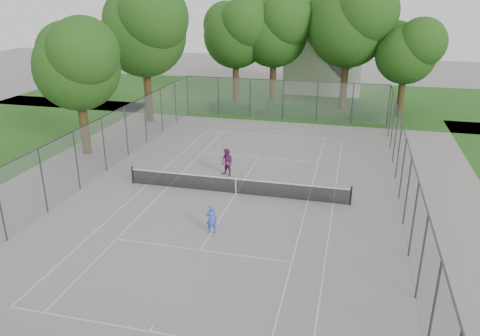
% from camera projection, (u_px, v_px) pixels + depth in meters
% --- Properties ---
extents(ground, '(120.00, 120.00, 0.00)m').
position_uv_depth(ground, '(236.00, 194.00, 26.70)').
color(ground, slate).
rests_on(ground, ground).
extents(grass_far, '(60.00, 20.00, 0.00)m').
position_uv_depth(grass_far, '(296.00, 98.00, 50.29)').
color(grass_far, '#1E4A15').
rests_on(grass_far, ground).
extents(court_markings, '(11.03, 23.83, 0.01)m').
position_uv_depth(court_markings, '(236.00, 194.00, 26.70)').
color(court_markings, beige).
rests_on(court_markings, ground).
extents(tennis_net, '(12.87, 0.10, 1.10)m').
position_uv_depth(tennis_net, '(236.00, 185.00, 26.52)').
color(tennis_net, black).
rests_on(tennis_net, ground).
extents(perimeter_fence, '(18.08, 34.08, 3.52)m').
position_uv_depth(perimeter_fence, '(236.00, 164.00, 26.06)').
color(perimeter_fence, '#38383D').
rests_on(perimeter_fence, ground).
extents(tree_far_left, '(7.25, 6.62, 10.42)m').
position_uv_depth(tree_far_left, '(236.00, 31.00, 45.79)').
color(tree_far_left, '#352613').
rests_on(tree_far_left, ground).
extents(tree_far_midleft, '(7.54, 6.88, 10.84)m').
position_uv_depth(tree_far_midleft, '(275.00, 28.00, 45.35)').
color(tree_far_midleft, '#352613').
rests_on(tree_far_midleft, ground).
extents(tree_far_midright, '(8.34, 7.62, 11.99)m').
position_uv_depth(tree_far_midright, '(350.00, 21.00, 42.59)').
color(tree_far_midright, '#352613').
rests_on(tree_far_midright, ground).
extents(tree_far_right, '(6.14, 5.61, 8.83)m').
position_uv_depth(tree_far_right, '(408.00, 49.00, 40.94)').
color(tree_far_right, '#352613').
rests_on(tree_far_right, ground).
extents(tree_side_back, '(8.12, 7.41, 11.67)m').
position_uv_depth(tree_side_back, '(144.00, 27.00, 38.64)').
color(tree_side_back, '#352613').
rests_on(tree_side_back, ground).
extents(tree_side_front, '(6.59, 6.01, 9.47)m').
position_uv_depth(tree_side_front, '(77.00, 61.00, 30.95)').
color(tree_side_front, '#352613').
rests_on(tree_side_front, ground).
extents(hedge_left, '(3.71, 1.11, 0.93)m').
position_uv_depth(hedge_left, '(230.00, 108.00, 44.22)').
color(hedge_left, '#164517').
rests_on(hedge_left, ground).
extents(hedge_mid, '(3.93, 1.12, 1.24)m').
position_uv_depth(hedge_mid, '(288.00, 110.00, 42.75)').
color(hedge_mid, '#164517').
rests_on(hedge_mid, ground).
extents(hedge_right, '(2.73, 1.00, 0.82)m').
position_uv_depth(hedge_right, '(366.00, 115.00, 41.79)').
color(hedge_right, '#164517').
rests_on(hedge_right, ground).
extents(house, '(8.35, 6.47, 10.39)m').
position_uv_depth(house, '(325.00, 54.00, 52.48)').
color(house, silver).
rests_on(house, ground).
extents(girl_player, '(0.60, 0.47, 1.43)m').
position_uv_depth(girl_player, '(212.00, 219.00, 22.18)').
color(girl_player, blue).
rests_on(girl_player, ground).
extents(woman_player, '(1.05, 0.96, 1.76)m').
position_uv_depth(woman_player, '(227.00, 162.00, 29.00)').
color(woman_player, '#722664').
rests_on(woman_player, ground).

